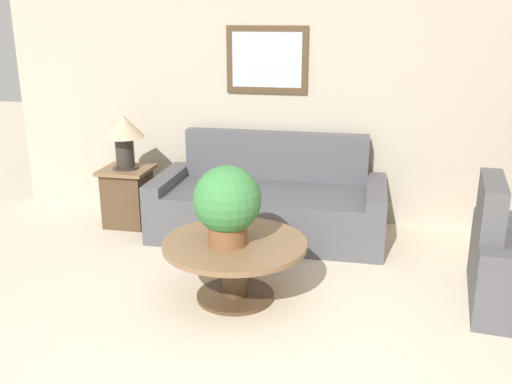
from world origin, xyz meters
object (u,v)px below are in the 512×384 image
couch_main (269,205)px  side_table (128,196)px  potted_plant_on_table (227,203)px  coffee_table (235,257)px  table_lamp (123,132)px

couch_main → side_table: couch_main is taller
potted_plant_on_table → coffee_table: bearing=49.7°
coffee_table → side_table: size_ratio=1.81×
couch_main → coffee_table: 1.37m
side_table → potted_plant_on_table: size_ratio=1.02×
coffee_table → potted_plant_on_table: (-0.04, -0.05, 0.44)m
coffee_table → potted_plant_on_table: potted_plant_on_table is taller
coffee_table → table_lamp: 2.08m
table_lamp → side_table: bearing=0.0°
side_table → table_lamp: 0.67m
side_table → potted_plant_on_table: (1.41, -1.40, 0.47)m
couch_main → coffee_table: couch_main is taller
coffee_table → side_table: (-1.45, 1.35, -0.03)m
table_lamp → potted_plant_on_table: size_ratio=0.93×
couch_main → potted_plant_on_table: (-0.06, -1.42, 0.48)m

